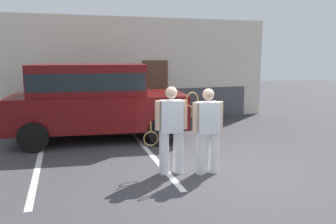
{
  "coord_description": "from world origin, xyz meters",
  "views": [
    {
      "loc": [
        -2.68,
        -5.74,
        2.3
      ],
      "look_at": [
        -0.53,
        1.2,
        1.05
      ],
      "focal_mm": 35.82,
      "sensor_mm": 36.0,
      "label": 1
    }
  ],
  "objects_px": {
    "parked_suv": "(95,98)",
    "potted_plant_by_porch": "(216,110)",
    "tennis_player_man": "(171,129)",
    "tennis_player_woman": "(207,130)"
  },
  "relations": [
    {
      "from": "parked_suv",
      "to": "potted_plant_by_porch",
      "type": "height_order",
      "value": "parked_suv"
    },
    {
      "from": "tennis_player_man",
      "to": "potted_plant_by_porch",
      "type": "height_order",
      "value": "tennis_player_man"
    },
    {
      "from": "potted_plant_by_porch",
      "to": "parked_suv",
      "type": "bearing_deg",
      "value": -161.46
    },
    {
      "from": "parked_suv",
      "to": "potted_plant_by_porch",
      "type": "bearing_deg",
      "value": 24.94
    },
    {
      "from": "tennis_player_man",
      "to": "tennis_player_woman",
      "type": "distance_m",
      "value": 0.7
    },
    {
      "from": "tennis_player_woman",
      "to": "potted_plant_by_porch",
      "type": "bearing_deg",
      "value": -115.83
    },
    {
      "from": "tennis_player_man",
      "to": "parked_suv",
      "type": "bearing_deg",
      "value": -65.21
    },
    {
      "from": "tennis_player_woman",
      "to": "potted_plant_by_porch",
      "type": "distance_m",
      "value": 5.38
    },
    {
      "from": "tennis_player_man",
      "to": "tennis_player_woman",
      "type": "relative_size",
      "value": 1.02
    },
    {
      "from": "parked_suv",
      "to": "tennis_player_man",
      "type": "xyz_separation_m",
      "value": [
        1.15,
        -3.14,
        -0.26
      ]
    }
  ]
}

